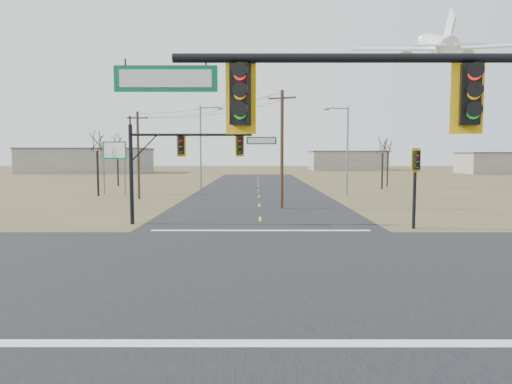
# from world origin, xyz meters

# --- Properties ---
(ground) EXTENTS (320.00, 320.00, 0.00)m
(ground) POSITION_xyz_m (0.00, 0.00, 0.00)
(ground) COLOR brown
(ground) RESTS_ON ground
(road_ew) EXTENTS (160.00, 14.00, 0.02)m
(road_ew) POSITION_xyz_m (0.00, 0.00, 0.01)
(road_ew) COLOR black
(road_ew) RESTS_ON ground
(road_ns) EXTENTS (14.00, 160.00, 0.02)m
(road_ns) POSITION_xyz_m (0.00, 0.00, 0.01)
(road_ns) COLOR black
(road_ns) RESTS_ON ground
(stop_bar_near) EXTENTS (12.00, 0.40, 0.01)m
(stop_bar_near) POSITION_xyz_m (0.00, -7.50, 0.03)
(stop_bar_near) COLOR silver
(stop_bar_near) RESTS_ON road_ns
(stop_bar_far) EXTENTS (12.00, 0.40, 0.01)m
(stop_bar_far) POSITION_xyz_m (0.00, 7.50, 0.03)
(stop_bar_far) COLOR silver
(stop_bar_far) RESTS_ON road_ns
(mast_arm_near) EXTENTS (10.33, 0.53, 6.42)m
(mast_arm_near) POSITION_xyz_m (3.56, -9.13, 4.69)
(mast_arm_near) COLOR black
(mast_arm_near) RESTS_ON ground
(mast_arm_far) EXTENTS (8.82, 0.58, 5.95)m
(mast_arm_far) POSITION_xyz_m (-4.40, 10.07, 4.32)
(mast_arm_far) COLOR black
(mast_arm_far) RESTS_ON ground
(pedestal_signal_ne) EXTENTS (0.64, 0.55, 4.57)m
(pedestal_signal_ne) POSITION_xyz_m (8.66, 8.21, 3.31)
(pedestal_signal_ne) COLOR black
(pedestal_signal_ne) RESTS_ON ground
(utility_pole_near) EXTENTS (2.11, 0.93, 9.08)m
(utility_pole_near) POSITION_xyz_m (1.73, 17.97, 4.73)
(utility_pole_near) COLOR #47311E
(utility_pole_near) RESTS_ON ground
(utility_pole_far) EXTENTS (2.01, 0.30, 8.20)m
(utility_pole_far) POSITION_xyz_m (-11.37, 25.84, 4.31)
(utility_pole_far) COLOR #47311E
(utility_pole_far) RESTS_ON ground
(highway_sign) EXTENTS (2.87, 0.94, 5.59)m
(highway_sign) POSITION_xyz_m (-15.32, 31.14, 3.99)
(highway_sign) COLOR slate
(highway_sign) RESTS_ON ground
(streetlight_a) EXTENTS (2.51, 0.27, 9.02)m
(streetlight_a) POSITION_xyz_m (8.78, 29.10, 5.06)
(streetlight_a) COLOR slate
(streetlight_a) RESTS_ON ground
(streetlight_c) EXTENTS (2.76, 0.27, 9.94)m
(streetlight_c) POSITION_xyz_m (-6.66, 37.20, 5.58)
(streetlight_c) COLOR slate
(streetlight_c) RESTS_ON ground
(bare_tree_a) EXTENTS (3.55, 3.55, 7.11)m
(bare_tree_a) POSITION_xyz_m (-16.35, 29.03, 5.62)
(bare_tree_a) COLOR black
(bare_tree_a) RESTS_ON ground
(bare_tree_b) EXTENTS (3.30, 3.30, 7.51)m
(bare_tree_b) POSITION_xyz_m (-18.82, 43.85, 6.00)
(bare_tree_b) COLOR black
(bare_tree_b) RESTS_ON ground
(bare_tree_c) EXTENTS (3.09, 3.09, 6.81)m
(bare_tree_c) POSITION_xyz_m (14.98, 37.95, 5.34)
(bare_tree_c) COLOR black
(bare_tree_c) RESTS_ON ground
(bare_tree_d) EXTENTS (2.89, 2.89, 6.63)m
(bare_tree_d) POSITION_xyz_m (16.95, 42.60, 5.34)
(bare_tree_d) COLOR black
(bare_tree_d) RESTS_ON ground
(warehouse_left) EXTENTS (28.00, 14.00, 5.50)m
(warehouse_left) POSITION_xyz_m (-40.00, 90.00, 2.75)
(warehouse_left) COLOR #9C968A
(warehouse_left) RESTS_ON ground
(warehouse_mid) EXTENTS (20.00, 12.00, 5.00)m
(warehouse_mid) POSITION_xyz_m (25.00, 110.00, 2.50)
(warehouse_mid) COLOR #9C968A
(warehouse_mid) RESTS_ON ground
(warehouse_right) EXTENTS (18.00, 10.00, 4.50)m
(warehouse_right) POSITION_xyz_m (55.00, 85.00, 2.25)
(warehouse_right) COLOR #9C968A
(warehouse_right) RESTS_ON ground
(jet_airliner) EXTENTS (23.56, 25.04, 15.28)m
(jet_airliner) POSITION_xyz_m (35.93, 76.47, 26.32)
(jet_airliner) COLOR white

